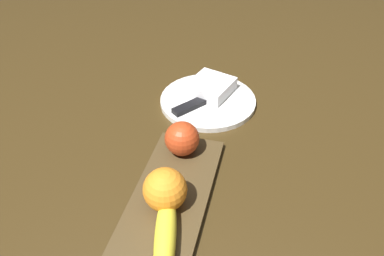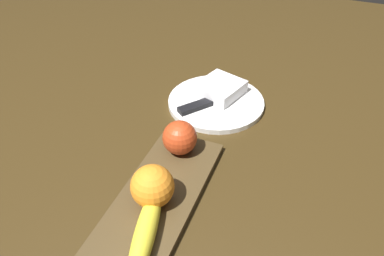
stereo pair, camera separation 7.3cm
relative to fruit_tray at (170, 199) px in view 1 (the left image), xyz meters
name	(u,v)px [view 1 (the left image)]	position (x,y,z in m)	size (l,w,h in m)	color
ground_plane	(141,217)	(-0.04, 0.04, -0.01)	(2.40, 2.40, 0.00)	#392A12
fruit_tray	(170,199)	(0.00, 0.00, 0.00)	(0.32, 0.13, 0.01)	#4A3920
apple	(182,139)	(0.11, 0.01, 0.04)	(0.07, 0.07, 0.07)	#BA3C19
banana	(165,235)	(-0.09, -0.02, 0.02)	(0.19, 0.03, 0.03)	yellow
orange_near_apple	(165,190)	(-0.02, 0.00, 0.04)	(0.07, 0.07, 0.07)	orange
dinner_plate	(208,101)	(0.31, 0.00, 0.00)	(0.23, 0.23, 0.01)	white
folded_napkin	(211,87)	(0.34, 0.00, 0.02)	(0.10, 0.09, 0.03)	white
knife	(196,104)	(0.27, 0.02, 0.01)	(0.16, 0.13, 0.01)	silver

